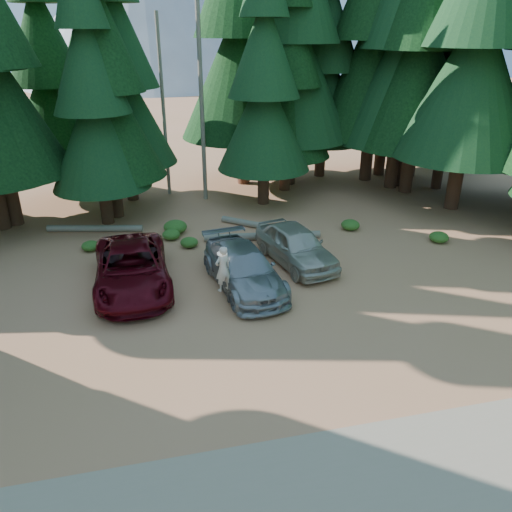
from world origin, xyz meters
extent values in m
plane|color=#BC7D4F|center=(0.00, 0.00, 0.00)|extent=(160.00, 160.00, 0.00)
cube|color=tan|center=(0.00, -6.50, 0.01)|extent=(26.00, 3.50, 0.01)
cylinder|color=gray|center=(0.80, 14.50, 6.00)|extent=(0.24, 0.24, 12.00)
cylinder|color=gray|center=(-1.20, 16.00, 5.00)|extent=(0.20, 0.20, 10.00)
cone|color=#93959B|center=(-8.00, 95.00, 10.00)|extent=(36.00, 36.00, 20.00)
imported|color=#550710|center=(-3.43, 4.10, 0.82)|extent=(2.90, 6.01, 1.65)
imported|color=#9A9DA2|center=(0.74, 3.20, 0.77)|extent=(2.88, 5.55, 1.54)
imported|color=beige|center=(3.32, 4.83, 0.82)|extent=(2.89, 5.10, 1.63)
imported|color=beige|center=(-0.25, 2.02, 1.44)|extent=(0.73, 0.62, 1.69)
cylinder|color=white|center=(-0.25, 2.07, 2.00)|extent=(0.36, 0.36, 0.04)
cylinder|color=gray|center=(-5.23, 10.50, 0.17)|extent=(4.64, 1.37, 0.33)
cylinder|color=gray|center=(2.61, 9.19, 0.16)|extent=(3.14, 2.77, 0.32)
cylinder|color=gray|center=(2.57, 7.64, 0.18)|extent=(5.50, 1.10, 0.35)
ellipsoid|color=#295A1B|center=(-5.29, 8.17, 0.22)|extent=(0.79, 0.79, 0.43)
ellipsoid|color=#295A1B|center=(-1.64, 8.69, 0.23)|extent=(0.84, 0.84, 0.46)
ellipsoid|color=#295A1B|center=(-1.38, 9.45, 0.31)|extent=(1.14, 1.14, 0.63)
ellipsoid|color=#295A1B|center=(-0.91, 7.56, 0.22)|extent=(0.81, 0.81, 0.45)
ellipsoid|color=#295A1B|center=(3.31, 6.32, 0.26)|extent=(0.95, 0.95, 0.52)
ellipsoid|color=#295A1B|center=(7.14, 7.92, 0.25)|extent=(0.91, 0.91, 0.50)
ellipsoid|color=#295A1B|center=(10.56, 5.50, 0.24)|extent=(0.89, 0.89, 0.49)
camera|label=1|loc=(-2.68, -13.59, 9.12)|focal=35.00mm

